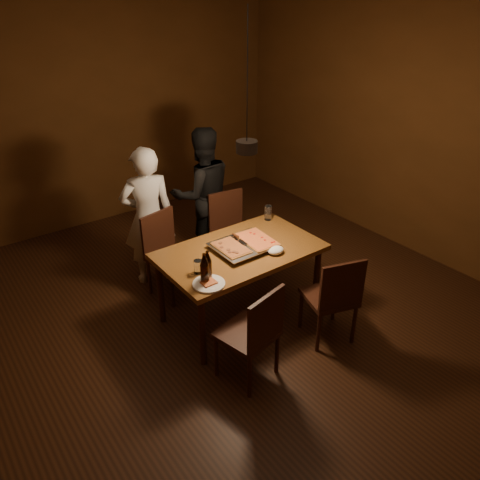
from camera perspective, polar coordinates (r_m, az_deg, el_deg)
room_shell at (r=4.03m, az=0.80°, el=6.54°), size 6.00×6.00×6.00m
dining_table at (r=4.40m, az=0.00°, el=-1.99°), size 1.50×0.90×0.75m
chair_far_left at (r=4.90m, az=-9.03°, el=-0.77°), size 0.50×0.50×0.49m
chair_far_right at (r=5.31m, az=-1.22°, el=1.99°), size 0.47×0.47×0.49m
chair_near_left at (r=3.76m, az=1.87°, el=-10.66°), size 0.50×0.50×0.49m
chair_near_right at (r=4.23m, az=11.47°, el=-6.27°), size 0.53×0.53×0.49m
pizza_tray at (r=4.36m, az=0.44°, el=-0.79°), size 0.57×0.48×0.05m
pizza_meat at (r=4.27m, az=-1.10°, el=-0.92°), size 0.24×0.37×0.02m
pizza_cheese at (r=4.41m, az=2.05°, el=0.07°), size 0.29×0.44×0.02m
spatula at (r=4.35m, az=0.12°, el=-0.29°), size 0.14×0.25×0.04m
beer_bottle_a at (r=3.82m, az=-4.34°, el=-3.50°), size 0.07×0.07×0.28m
beer_bottle_b at (r=3.89m, az=-3.96°, el=-3.03°), size 0.07×0.07×0.26m
water_glass_left at (r=4.00m, az=-5.13°, el=-3.25°), size 0.08×0.08×0.12m
water_glass_right at (r=4.90m, az=3.44°, el=3.33°), size 0.08×0.08×0.16m
plate_slice at (r=3.87m, az=-3.82°, el=-5.34°), size 0.27×0.27×0.03m
napkin at (r=4.29m, az=4.39°, el=-1.26°), size 0.16×0.12×0.07m
diner_white at (r=5.03m, az=-11.14°, el=2.76°), size 0.64×0.50×1.53m
diner_dark at (r=5.47m, az=-4.56°, el=5.61°), size 0.86×0.73×1.57m
pendant_lamp at (r=3.91m, az=0.83°, el=11.45°), size 0.18×0.18×1.10m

